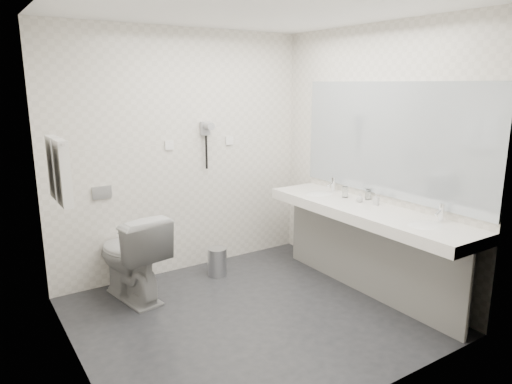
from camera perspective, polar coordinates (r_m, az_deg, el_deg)
floor at (r=4.16m, az=-0.62°, el=-14.92°), size 2.80×2.80×0.00m
ceiling at (r=3.70m, az=-0.72°, el=21.61°), size 2.80×2.80×0.00m
wall_back at (r=4.86m, az=-8.97°, el=4.67°), size 2.80×0.00×2.80m
wall_front at (r=2.76m, az=14.07°, el=-2.11°), size 2.80×0.00×2.80m
wall_left at (r=3.22m, az=-22.15°, el=-0.50°), size 0.00×2.60×2.60m
wall_right at (r=4.63m, az=14.14°, el=4.00°), size 0.00×2.60×2.60m
vanity_counter at (r=4.39m, az=13.27°, el=-2.45°), size 0.55×2.20×0.10m
vanity_panel at (r=4.54m, az=13.21°, el=-7.58°), size 0.03×2.15×0.75m
vanity_post_near at (r=3.98m, az=24.58°, el=-11.49°), size 0.06×0.06×0.75m
vanity_post_far at (r=5.28m, az=5.26°, el=-4.30°), size 0.06×0.06×0.75m
mirror at (r=4.46m, az=16.04°, el=6.15°), size 0.02×2.20×1.05m
basin_near at (r=3.98m, az=20.07°, el=-4.01°), size 0.40×0.31×0.05m
basin_far at (r=4.84m, az=7.74°, el=-0.35°), size 0.40×0.31×0.05m
faucet_near at (r=4.11m, az=21.80°, el=-2.32°), size 0.04×0.04×0.15m
faucet_far at (r=4.94m, az=9.48°, el=0.95°), size 0.04×0.04×0.15m
soap_bottle_a at (r=4.47m, az=14.53°, el=-0.86°), size 0.06×0.06×0.11m
soap_bottle_b at (r=4.54m, az=12.59°, el=-0.70°), size 0.09×0.09×0.08m
glass_left at (r=4.66m, az=13.58°, el=-0.29°), size 0.07×0.07×0.10m
glass_right at (r=4.70m, az=10.88°, el=0.00°), size 0.06×0.06×0.11m
toilet at (r=4.46m, az=-15.13°, el=-7.59°), size 0.59×0.88×0.82m
flush_plate at (r=4.63m, az=-18.38°, el=-0.07°), size 0.18×0.02×0.12m
pedal_bin at (r=4.91m, az=-4.78°, el=-8.60°), size 0.25×0.25×0.28m
bin_lid at (r=4.86m, az=-4.81°, el=-6.99°), size 0.20×0.20×0.02m
towel_rail at (r=3.71m, az=-23.51°, el=5.80°), size 0.02×0.62×0.02m
towel_near at (r=3.61m, az=-22.64°, el=2.15°), size 0.07×0.24×0.48m
towel_far at (r=3.88m, az=-23.44°, el=2.79°), size 0.07×0.24×0.48m
dryer_cradle at (r=4.91m, az=-6.26°, el=7.77°), size 0.10×0.04×0.14m
dryer_barrel at (r=4.85m, az=-5.88°, el=8.07°), size 0.08×0.14×0.08m
dryer_cord at (r=4.93m, az=-6.10°, el=4.87°), size 0.02×0.02×0.35m
switch_plate_a at (r=4.78m, az=-10.60°, el=5.67°), size 0.09×0.02×0.09m
switch_plate_b at (r=5.09m, az=-3.28°, el=6.32°), size 0.09×0.02×0.09m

